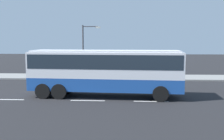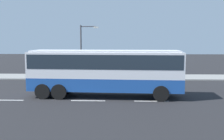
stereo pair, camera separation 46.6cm
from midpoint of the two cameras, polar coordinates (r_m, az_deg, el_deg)
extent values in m
plane|color=black|center=(20.26, -0.19, -5.35)|extent=(120.00, 120.00, 0.00)
cube|color=gray|center=(29.04, 0.84, -1.57)|extent=(80.00, 4.00, 0.15)
cube|color=white|center=(19.76, -21.56, -6.11)|extent=(2.40, 0.16, 0.01)
cube|color=white|center=(18.14, -4.68, -6.77)|extent=(2.40, 0.16, 0.01)
cube|color=white|center=(18.08, 9.39, -6.88)|extent=(2.40, 0.16, 0.01)
cube|color=#1E4C9E|center=(19.14, -0.82, -2.94)|extent=(11.29, 3.05, 0.94)
cube|color=silver|center=(18.96, -0.82, 1.23)|extent=(11.29, 3.05, 1.86)
cube|color=#1E2833|center=(18.94, -0.82, 2.04)|extent=(11.07, 3.06, 1.02)
cube|color=#1E2833|center=(19.06, 15.92, 1.29)|extent=(0.25, 2.22, 1.49)
cube|color=silver|center=(18.90, -0.83, 4.22)|extent=(10.84, 2.88, 0.12)
cylinder|color=black|center=(20.27, 10.88, -3.88)|extent=(1.12, 0.36, 1.10)
cylinder|color=black|center=(18.01, 11.44, -5.20)|extent=(1.12, 0.36, 1.10)
cylinder|color=black|center=(20.97, -9.09, -3.50)|extent=(1.12, 0.36, 1.10)
cylinder|color=black|center=(18.79, -10.98, -4.70)|extent=(1.12, 0.36, 1.10)
cylinder|color=black|center=(21.32, -12.21, -3.40)|extent=(1.12, 0.36, 1.10)
cylinder|color=black|center=(19.18, -14.41, -4.56)|extent=(1.12, 0.36, 1.10)
cylinder|color=brown|center=(28.61, 4.80, -0.80)|extent=(0.14, 0.14, 0.76)
cylinder|color=brown|center=(28.46, 4.76, -0.84)|extent=(0.14, 0.14, 0.76)
cylinder|color=#B2333F|center=(28.46, 4.79, 0.50)|extent=(0.32, 0.32, 0.57)
sphere|color=#9E7051|center=(28.42, 4.80, 1.28)|extent=(0.21, 0.21, 0.21)
cylinder|color=#47474C|center=(27.34, -5.95, 3.98)|extent=(0.16, 0.16, 5.64)
cylinder|color=#47474C|center=(27.24, -4.32, 9.60)|extent=(1.61, 0.10, 0.10)
cube|color=silver|center=(27.14, -2.60, 9.42)|extent=(0.50, 0.24, 0.16)
camera|label=1|loc=(0.23, 90.70, -0.08)|focal=41.22mm
camera|label=2|loc=(0.23, -89.30, 0.08)|focal=41.22mm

